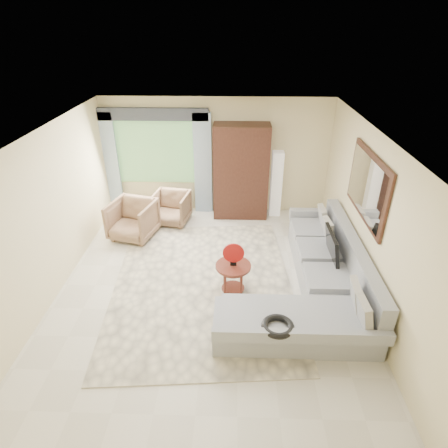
{
  "coord_description": "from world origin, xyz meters",
  "views": [
    {
      "loc": [
        0.42,
        -5.03,
        4.04
      ],
      "look_at": [
        0.25,
        0.35,
        1.05
      ],
      "focal_mm": 30.0,
      "sensor_mm": 36.0,
      "label": 1
    }
  ],
  "objects_px": {
    "tv_screen": "(332,245)",
    "floor_lamp": "(276,184)",
    "armchair_left": "(133,220)",
    "coffee_table": "(233,279)",
    "sectional_sofa": "(318,283)",
    "potted_plant": "(137,203)",
    "armchair_right": "(171,208)",
    "armoire": "(241,172)"
  },
  "relations": [
    {
      "from": "tv_screen",
      "to": "floor_lamp",
      "type": "distance_m",
      "value": 2.6
    },
    {
      "from": "armchair_left",
      "to": "coffee_table",
      "type": "bearing_deg",
      "value": -25.56
    },
    {
      "from": "sectional_sofa",
      "to": "potted_plant",
      "type": "height_order",
      "value": "sectional_sofa"
    },
    {
      "from": "tv_screen",
      "to": "floor_lamp",
      "type": "relative_size",
      "value": 0.49
    },
    {
      "from": "sectional_sofa",
      "to": "floor_lamp",
      "type": "distance_m",
      "value": 3.03
    },
    {
      "from": "armchair_left",
      "to": "armchair_right",
      "type": "height_order",
      "value": "armchair_left"
    },
    {
      "from": "potted_plant",
      "to": "floor_lamp",
      "type": "height_order",
      "value": "floor_lamp"
    },
    {
      "from": "coffee_table",
      "to": "armchair_right",
      "type": "xyz_separation_m",
      "value": [
        -1.39,
        2.44,
        0.05
      ]
    },
    {
      "from": "armoire",
      "to": "floor_lamp",
      "type": "relative_size",
      "value": 1.4
    },
    {
      "from": "tv_screen",
      "to": "armchair_right",
      "type": "height_order",
      "value": "tv_screen"
    },
    {
      "from": "tv_screen",
      "to": "armoire",
      "type": "height_order",
      "value": "armoire"
    },
    {
      "from": "coffee_table",
      "to": "floor_lamp",
      "type": "height_order",
      "value": "floor_lamp"
    },
    {
      "from": "armchair_right",
      "to": "armoire",
      "type": "relative_size",
      "value": 0.37
    },
    {
      "from": "armchair_left",
      "to": "floor_lamp",
      "type": "xyz_separation_m",
      "value": [
        3.02,
        1.13,
        0.35
      ]
    },
    {
      "from": "armchair_right",
      "to": "potted_plant",
      "type": "height_order",
      "value": "armchair_right"
    },
    {
      "from": "sectional_sofa",
      "to": "tv_screen",
      "type": "xyz_separation_m",
      "value": [
        0.27,
        0.45,
        0.44
      ]
    },
    {
      "from": "sectional_sofa",
      "to": "armchair_right",
      "type": "height_order",
      "value": "sectional_sofa"
    },
    {
      "from": "armchair_left",
      "to": "armchair_right",
      "type": "bearing_deg",
      "value": 58.69
    },
    {
      "from": "coffee_table",
      "to": "armchair_left",
      "type": "height_order",
      "value": "armchair_left"
    },
    {
      "from": "armchair_right",
      "to": "armoire",
      "type": "distance_m",
      "value": 1.73
    },
    {
      "from": "potted_plant",
      "to": "floor_lamp",
      "type": "relative_size",
      "value": 0.32
    },
    {
      "from": "sectional_sofa",
      "to": "armoire",
      "type": "bearing_deg",
      "value": 113.06
    },
    {
      "from": "sectional_sofa",
      "to": "armchair_right",
      "type": "bearing_deg",
      "value": 138.11
    },
    {
      "from": "tv_screen",
      "to": "armchair_left",
      "type": "relative_size",
      "value": 0.85
    },
    {
      "from": "coffee_table",
      "to": "armoire",
      "type": "distance_m",
      "value": 2.96
    },
    {
      "from": "tv_screen",
      "to": "potted_plant",
      "type": "height_order",
      "value": "tv_screen"
    },
    {
      "from": "coffee_table",
      "to": "floor_lamp",
      "type": "relative_size",
      "value": 0.38
    },
    {
      "from": "armchair_right",
      "to": "armoire",
      "type": "bearing_deg",
      "value": 25.49
    },
    {
      "from": "armoire",
      "to": "sectional_sofa",
      "type": "bearing_deg",
      "value": -66.94
    },
    {
      "from": "coffee_table",
      "to": "armoire",
      "type": "relative_size",
      "value": 0.27
    },
    {
      "from": "tv_screen",
      "to": "coffee_table",
      "type": "height_order",
      "value": "tv_screen"
    },
    {
      "from": "tv_screen",
      "to": "sectional_sofa",
      "type": "bearing_deg",
      "value": -120.62
    },
    {
      "from": "potted_plant",
      "to": "armchair_right",
      "type": "bearing_deg",
      "value": -27.54
    },
    {
      "from": "armoire",
      "to": "armchair_right",
      "type": "bearing_deg",
      "value": -164.71
    },
    {
      "from": "armchair_left",
      "to": "armoire",
      "type": "distance_m",
      "value": 2.55
    },
    {
      "from": "sectional_sofa",
      "to": "tv_screen",
      "type": "distance_m",
      "value": 0.68
    },
    {
      "from": "armchair_left",
      "to": "potted_plant",
      "type": "relative_size",
      "value": 1.82
    },
    {
      "from": "potted_plant",
      "to": "armoire",
      "type": "distance_m",
      "value": 2.54
    },
    {
      "from": "armchair_right",
      "to": "armoire",
      "type": "height_order",
      "value": "armoire"
    },
    {
      "from": "coffee_table",
      "to": "potted_plant",
      "type": "relative_size",
      "value": 1.2
    },
    {
      "from": "tv_screen",
      "to": "armoire",
      "type": "xyz_separation_m",
      "value": [
        -1.5,
        2.45,
        0.33
      ]
    },
    {
      "from": "armchair_left",
      "to": "armchair_right",
      "type": "relative_size",
      "value": 1.13
    }
  ]
}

